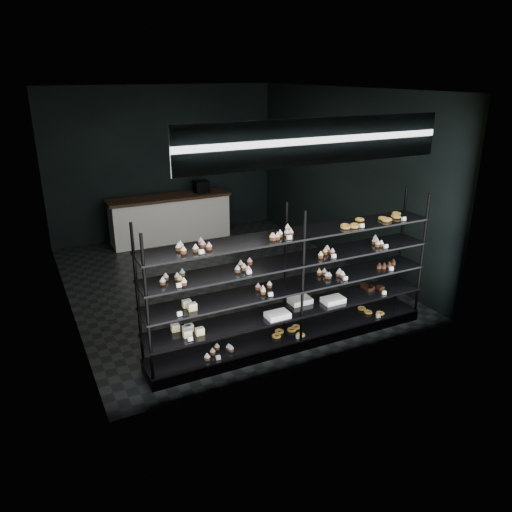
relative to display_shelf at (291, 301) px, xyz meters
The scene contains 5 objects.
room 2.64m from the display_shelf, 90.34° to the left, with size 5.01×6.01×3.20m.
display_shelf is the anchor object (origin of this frame).
signage 2.17m from the display_shelf, 91.73° to the right, with size 3.30×0.05×0.50m.
pendant_lamp 2.24m from the display_shelf, 125.92° to the left, with size 0.35×0.35×0.90m.
service_counter 4.95m from the display_shelf, 91.13° to the left, with size 2.60×0.65×1.23m.
Camera 1 is at (-3.03, -7.53, 3.48)m, focal length 35.00 mm.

